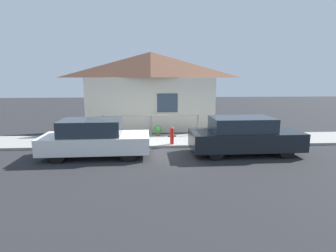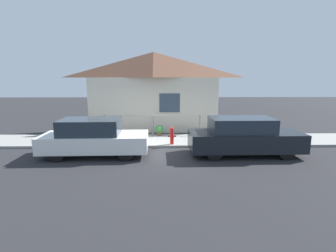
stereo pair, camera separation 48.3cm
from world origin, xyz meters
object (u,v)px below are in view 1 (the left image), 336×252
Objects in this scene: car_left at (95,138)px; car_right at (244,136)px; fire_hydrant at (172,135)px; potted_plant_near_hydrant at (158,130)px.

car_left is 0.94× the size of car_right.
car_right reaches higher than fire_hydrant.
fire_hydrant is 1.88m from potted_plant_near_hydrant.
car_right is at bearing -1.18° from car_left.
fire_hydrant is 1.51× the size of potted_plant_near_hydrant.
fire_hydrant is (-2.74, 1.32, -0.22)m from car_right.
car_left is 3.32m from fire_hydrant.
potted_plant_near_hydrant is at bearing 50.47° from car_left.
car_right reaches higher than car_left.
fire_hydrant is (3.04, 1.32, -0.21)m from car_left.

